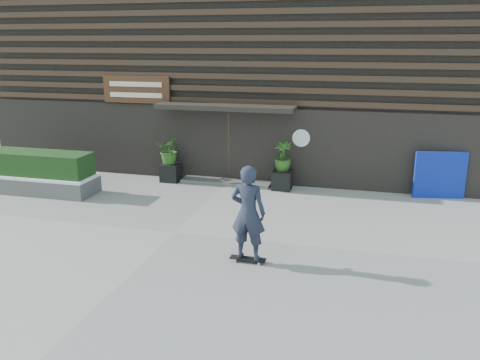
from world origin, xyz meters
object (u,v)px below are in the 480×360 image
(planter_pot_left, at_px, (171,172))
(raised_bed, at_px, (42,184))
(blue_tarp, at_px, (440,175))
(planter_pot_right, at_px, (282,180))
(skateboarder, at_px, (248,213))

(planter_pot_left, height_order, raised_bed, planter_pot_left)
(blue_tarp, bearing_deg, planter_pot_right, 172.20)
(blue_tarp, bearing_deg, raised_bed, -179.53)
(blue_tarp, bearing_deg, planter_pot_left, 170.58)
(raised_bed, height_order, skateboarder, skateboarder)
(raised_bed, bearing_deg, planter_pot_left, 32.88)
(planter_pot_left, bearing_deg, skateboarder, -54.01)
(planter_pot_left, distance_m, blue_tarp, 8.53)
(planter_pot_right, bearing_deg, planter_pot_left, 180.00)
(planter_pot_left, relative_size, blue_tarp, 0.40)
(skateboarder, bearing_deg, raised_bed, 155.73)
(planter_pot_left, bearing_deg, blue_tarp, 2.02)
(planter_pot_right, xyz_separation_m, skateboarder, (0.27, -5.60, 0.81))
(planter_pot_left, height_order, blue_tarp, blue_tarp)
(planter_pot_left, relative_size, raised_bed, 0.17)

